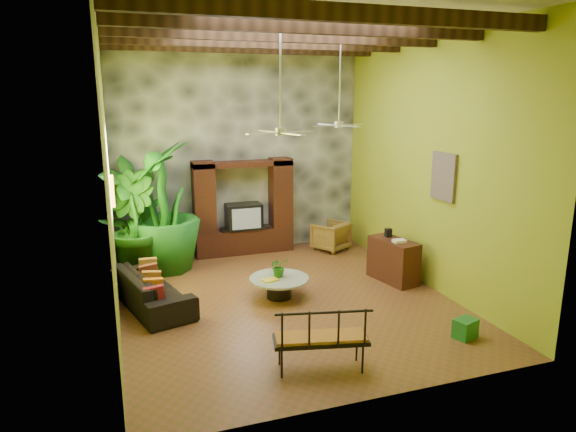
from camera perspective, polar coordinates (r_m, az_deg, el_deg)
name	(u,v)px	position (r m, az deg, el deg)	size (l,w,h in m)	color
ground	(285,299)	(9.92, -0.38, -9.20)	(7.00, 7.00, 0.00)	brown
ceiling	(284,22)	(9.24, -0.43, 20.78)	(6.00, 7.00, 0.02)	silver
back_wall	(239,150)	(12.60, -5.50, 7.36)	(6.00, 0.02, 5.00)	#9DA425
left_wall	(108,178)	(8.79, -19.34, 4.05)	(0.02, 7.00, 5.00)	#9DA425
right_wall	(428,162)	(10.59, 15.27, 5.80)	(0.02, 7.00, 5.00)	#9DA425
stone_accent_wall	(239,150)	(12.54, -5.44, 7.33)	(5.98, 0.10, 4.98)	#3F4047
ceiling_beams	(284,35)	(9.21, -0.43, 19.42)	(5.95, 5.36, 0.22)	#351F11
entertainment_center	(244,214)	(12.51, -4.96, 0.19)	(2.40, 0.55, 2.30)	black
ceiling_fan_front	(281,119)	(8.73, -0.83, 10.70)	(1.28, 1.28, 1.86)	silver
ceiling_fan_back	(339,114)	(10.88, 5.70, 11.17)	(1.28, 1.28, 1.86)	silver
wall_art_mask	(112,191)	(9.84, -18.93, 2.64)	(0.06, 0.32, 0.55)	gold
wall_art_painting	(444,177)	(10.11, 16.90, 4.21)	(0.06, 0.70, 0.90)	#244F84
sofa	(152,289)	(9.83, -14.91, -7.83)	(2.26, 0.88, 0.66)	black
wicker_armchair	(331,236)	(12.88, 4.76, -2.23)	(0.76, 0.78, 0.71)	olive
tall_plant_a	(133,214)	(11.76, -16.84, 0.24)	(1.32, 0.89, 2.51)	#1E6119
tall_plant_b	(131,225)	(11.27, -17.04, -1.01)	(1.23, 1.00, 2.24)	#20631A
tall_plant_c	(162,207)	(11.45, -13.78, 0.98)	(1.60, 1.60, 2.85)	#1B681D
coffee_table	(279,285)	(9.91, -1.00, -7.64)	(1.13, 1.13, 0.40)	black
centerpiece_plant	(279,267)	(9.87, -1.00, -5.64)	(0.35, 0.30, 0.39)	#23671B
yellow_tray	(270,280)	(9.70, -1.98, -7.12)	(0.29, 0.21, 0.03)	gold
iron_bench	(323,336)	(7.31, 3.90, -13.14)	(1.40, 0.77, 0.57)	black
side_console	(393,260)	(10.92, 11.61, -4.85)	(0.50, 1.11, 0.89)	#3E2613
green_bin	(465,328)	(8.88, 19.10, -11.71)	(0.36, 0.27, 0.31)	#227F34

